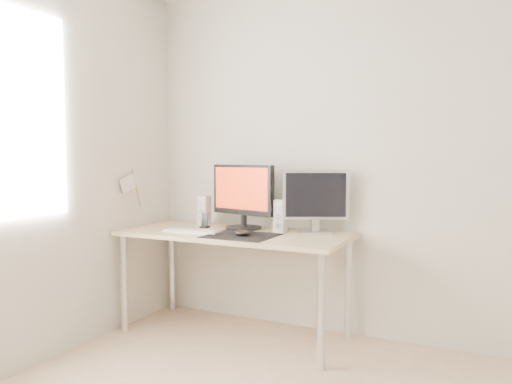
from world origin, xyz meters
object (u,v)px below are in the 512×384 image
(mouse, at_px, (242,233))
(desk, at_px, (234,243))
(keyboard, at_px, (192,231))
(speaker_right, at_px, (281,216))
(phone_dock, at_px, (205,223))
(second_monitor, at_px, (315,198))
(speaker_left, at_px, (204,211))
(main_monitor, at_px, (243,194))

(mouse, distance_m, desk, 0.24)
(keyboard, bearing_deg, speaker_right, 24.67)
(mouse, bearing_deg, speaker_right, 61.77)
(desk, relative_size, speaker_right, 7.06)
(keyboard, distance_m, phone_dock, 0.22)
(second_monitor, bearing_deg, speaker_right, -163.18)
(desk, height_order, speaker_right, speaker_right)
(mouse, xyz_separation_m, speaker_left, (-0.51, 0.34, 0.09))
(main_monitor, relative_size, second_monitor, 1.25)
(speaker_right, bearing_deg, mouse, -118.23)
(main_monitor, distance_m, second_monitor, 0.54)
(main_monitor, relative_size, speaker_left, 2.40)
(speaker_right, distance_m, phone_dock, 0.60)
(mouse, distance_m, speaker_right, 0.33)
(phone_dock, bearing_deg, main_monitor, 13.40)
(main_monitor, bearing_deg, speaker_right, -5.29)
(speaker_left, xyz_separation_m, speaker_right, (0.66, -0.06, 0.00))
(desk, relative_size, main_monitor, 2.94)
(speaker_right, distance_m, keyboard, 0.62)
(speaker_right, bearing_deg, speaker_left, 174.87)
(mouse, relative_size, speaker_right, 0.52)
(desk, height_order, second_monitor, second_monitor)
(speaker_left, bearing_deg, mouse, -34.17)
(desk, xyz_separation_m, keyboard, (-0.26, -0.13, 0.09))
(phone_dock, bearing_deg, speaker_left, 123.71)
(second_monitor, relative_size, speaker_right, 1.92)
(mouse, distance_m, phone_dock, 0.50)
(mouse, height_order, desk, mouse)
(desk, distance_m, phone_dock, 0.33)
(main_monitor, distance_m, phone_dock, 0.37)
(speaker_left, xyz_separation_m, phone_dock, (0.07, -0.10, -0.08))
(keyboard, bearing_deg, mouse, -3.81)
(desk, relative_size, speaker_left, 7.06)
(desk, distance_m, second_monitor, 0.65)
(keyboard, height_order, phone_dock, phone_dock)
(main_monitor, height_order, speaker_right, main_monitor)
(desk, height_order, speaker_left, speaker_left)
(keyboard, bearing_deg, speaker_left, 107.32)
(mouse, relative_size, keyboard, 0.27)
(desk, distance_m, main_monitor, 0.37)
(main_monitor, height_order, speaker_left, main_monitor)
(desk, relative_size, keyboard, 3.74)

